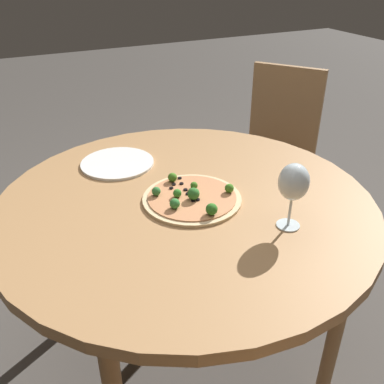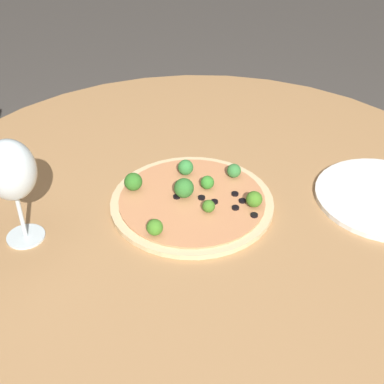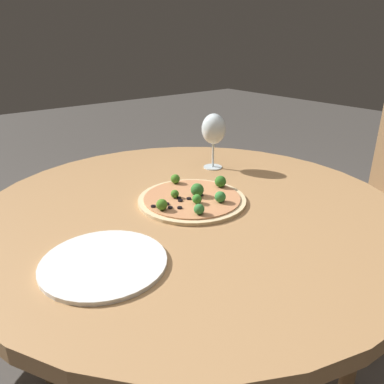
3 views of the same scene
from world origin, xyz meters
name	(u,v)px [view 2 (image 2 of 3)]	position (x,y,z in m)	size (l,w,h in m)	color
dining_table	(203,225)	(0.00, 0.00, 0.69)	(1.22, 1.22, 0.75)	#A87A4C
pizza	(192,200)	(0.02, 0.01, 0.76)	(0.32, 0.32, 0.05)	#DBBC89
wine_glass	(10,172)	(0.27, 0.21, 0.90)	(0.09, 0.09, 0.20)	silver
plate_near	(384,197)	(-0.34, -0.12, 0.76)	(0.27, 0.27, 0.01)	white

